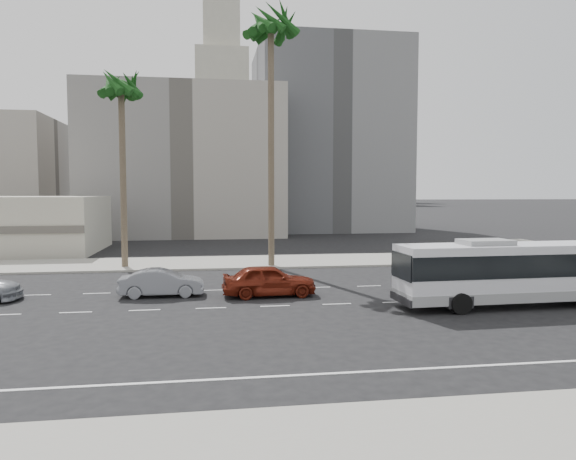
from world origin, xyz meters
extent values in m
plane|color=black|center=(0.00, 0.00, 0.00)|extent=(700.00, 700.00, 0.00)
cube|color=gray|center=(0.00, 15.50, 0.07)|extent=(120.00, 7.00, 0.15)
cube|color=gray|center=(-12.00, 45.00, 9.00)|extent=(24.00, 18.00, 18.00)
cube|color=#58595C|center=(8.00, 52.00, 13.00)|extent=(20.00, 20.00, 26.00)
cube|color=beige|center=(-2.00, 250.00, 22.00)|extent=(42.00, 42.00, 44.00)
cube|color=beige|center=(-2.00, 250.00, 60.00)|extent=(26.00, 26.00, 32.00)
cube|color=beige|center=(-2.00, 250.00, 92.00)|extent=(18.00, 18.00, 32.00)
cube|color=slate|center=(45.00, 230.00, 35.00)|extent=(26.00, 26.00, 70.00)
cube|color=slate|center=(70.00, 260.00, 30.00)|extent=(22.00, 22.00, 60.00)
cube|color=silver|center=(5.11, -1.57, 1.71)|extent=(11.10, 2.75, 2.47)
cube|color=black|center=(5.11, -1.57, 2.04)|extent=(11.16, 2.81, 1.05)
cube|color=gray|center=(5.11, -1.57, 0.62)|extent=(11.12, 2.79, 0.48)
cube|color=gray|center=(3.68, -1.57, 3.04)|extent=(2.33, 1.59, 0.29)
cylinder|color=black|center=(8.62, -0.35, 0.48)|extent=(0.95, 0.29, 0.95)
cylinder|color=black|center=(1.87, -2.79, 0.48)|extent=(0.95, 0.29, 0.95)
cylinder|color=black|center=(1.87, -0.35, 0.48)|extent=(0.95, 0.29, 0.95)
imported|color=maroon|center=(-6.00, 2.50, 0.83)|extent=(2.13, 4.91, 1.65)
imported|color=gray|center=(-11.50, 3.29, 0.71)|extent=(1.51, 4.31, 1.42)
cylinder|color=brown|center=(-4.65, 12.92, 8.33)|extent=(0.46, 0.46, 16.67)
cylinder|color=brown|center=(-14.96, 13.88, 6.20)|extent=(0.39, 0.39, 12.39)
camera|label=1|loc=(-9.04, -24.46, 5.39)|focal=32.98mm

